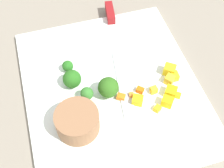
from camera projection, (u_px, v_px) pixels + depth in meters
name	position (u px, v px, depth m)	size (l,w,h in m)	color
ground_plane	(112.00, 90.00, 0.65)	(4.00, 4.00, 0.00)	gray
cutting_board	(112.00, 88.00, 0.65)	(0.42, 0.37, 0.01)	white
prep_bowl	(77.00, 121.00, 0.57)	(0.08, 0.08, 0.05)	#916543
chef_knife	(114.00, 34.00, 0.72)	(0.34, 0.07, 0.02)	silver
carrot_dice_0	(121.00, 97.00, 0.62)	(0.02, 0.01, 0.01)	orange
carrot_dice_1	(109.00, 93.00, 0.63)	(0.01, 0.01, 0.01)	orange
carrot_dice_2	(131.00, 95.00, 0.63)	(0.01, 0.01, 0.01)	orange
carrot_dice_3	(140.00, 90.00, 0.63)	(0.01, 0.02, 0.01)	orange
pepper_dice_0	(171.00, 92.00, 0.62)	(0.02, 0.02, 0.02)	yellow
pepper_dice_1	(170.00, 80.00, 0.64)	(0.02, 0.02, 0.02)	yellow
pepper_dice_2	(167.00, 102.00, 0.61)	(0.02, 0.02, 0.02)	yellow
pepper_dice_3	(138.00, 100.00, 0.61)	(0.02, 0.02, 0.02)	yellow
pepper_dice_4	(177.00, 95.00, 0.62)	(0.01, 0.01, 0.01)	yellow
pepper_dice_5	(157.00, 109.00, 0.61)	(0.01, 0.01, 0.01)	yellow
pepper_dice_6	(154.00, 90.00, 0.63)	(0.01, 0.01, 0.01)	yellow
pepper_dice_7	(174.00, 76.00, 0.65)	(0.01, 0.02, 0.02)	yellow
pepper_dice_8	(169.00, 70.00, 0.66)	(0.02, 0.02, 0.02)	yellow
broccoli_floret_0	(87.00, 94.00, 0.61)	(0.03, 0.03, 0.03)	#8BC059
broccoli_floret_1	(108.00, 88.00, 0.61)	(0.04, 0.04, 0.05)	#80B05E
broccoli_floret_2	(72.00, 79.00, 0.63)	(0.04, 0.04, 0.04)	#87BC61
broccoli_floret_3	(68.00, 66.00, 0.66)	(0.02, 0.02, 0.03)	#88BB68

